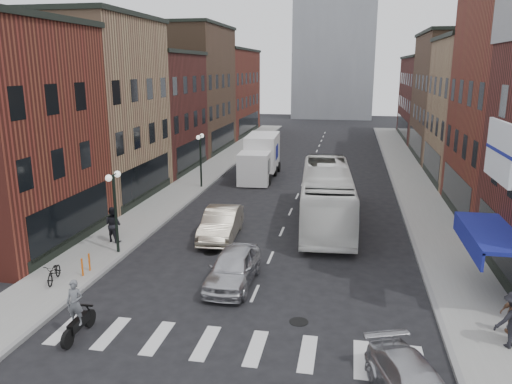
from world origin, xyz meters
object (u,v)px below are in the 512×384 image
Objects in this scene: streetlamp_far at (200,150)px; motorcycle_rider at (76,311)px; box_truck at (260,158)px; billboard_sign at (502,153)px; parked_bicycle at (54,272)px; bike_rack at (86,265)px; sedan_left_far at (221,224)px; transit_bus at (327,196)px; sedan_left_near at (233,268)px; streetlamp_near at (115,197)px; ped_left_solo at (113,224)px.

streetlamp_far reaches higher than motorcycle_rider.
streetlamp_far is 5.95m from box_truck.
parked_bicycle is at bearing -179.13° from billboard_sign.
sedan_left_far is (4.54, 6.04, 0.26)m from bike_rack.
motorcycle_rider is at bearing -64.48° from parked_bicycle.
parked_bicycle is at bearing -129.08° from bike_rack.
sedan_left_far is at bearing 53.06° from bike_rack.
sedan_left_near is at bearing -113.79° from transit_bus.
sedan_left_near is (6.33, -2.31, -2.15)m from streetlamp_near.
sedan_left_near is 5.98m from sedan_left_far.
ped_left_solo is (-5.24, -1.95, 0.26)m from sedan_left_far.
sedan_left_far is (0.62, -15.15, -0.90)m from box_truck.
ped_left_solo is at bearing 106.89° from motorcycle_rider.
bike_rack is 0.18× the size of sedan_left_near.
parked_bicycle is at bearing 107.00° from ped_left_solo.
streetlamp_near is at bearing 85.76° from bike_rack.
billboard_sign is 1.76× the size of motorcycle_rider.
streetlamp_far is 16.87m from bike_rack.
motorcycle_rider is at bearing -128.04° from sedan_left_near.
parked_bicycle is (-1.06, -3.76, -2.35)m from streetlamp_near.
streetlamp_far is at bearing 108.58° from sedan_left_far.
motorcycle_rider is at bearing -73.93° from streetlamp_near.
parked_bicycle is at bearing 128.74° from motorcycle_rider.
sedan_left_near is at bearing 171.77° from ped_left_solo.
billboard_sign is 17.14m from bike_rack.
bike_rack is at bearing 35.59° from parked_bicycle.
bike_rack is at bearing -90.69° from streetlamp_far.
bike_rack is (-0.20, -16.70, -2.36)m from streetlamp_far.
sedan_left_near is (6.33, -16.31, -2.15)m from streetlamp_far.
ped_left_solo is (-7.23, 3.69, 0.31)m from sedan_left_near.
sedan_left_far is at bearing -67.85° from streetlamp_far.
transit_bus is at bearing 31.45° from sedan_left_far.
ped_left_solo is at bearing 122.91° from streetlamp_near.
sedan_left_near is 0.91× the size of sedan_left_far.
bike_rack is at bearing 118.49° from ped_left_solo.
sedan_left_far reaches higher than parked_bicycle.
streetlamp_far reaches higher than box_truck.
transit_bus is (9.72, -6.89, -1.25)m from streetlamp_far.
streetlamp_far is at bearing 112.14° from sedan_left_near.
box_truck is at bearing 79.52° from bike_rack.
ped_left_solo is at bearing 72.86° from parked_bicycle.
streetlamp_near is 14.00m from streetlamp_far.
bike_rack is 4.18m from ped_left_solo.
streetlamp_near is at bearing -147.80° from transit_bus.
transit_bus is at bearing 71.11° from sedan_left_near.
streetlamp_far reaches higher than ped_left_solo.
billboard_sign reaches higher than sedan_left_near.
ped_left_solo is (-16.88, 4.88, -5.06)m from billboard_sign.
billboard_sign reaches higher than transit_bus.
billboard_sign is at bearing -2.83° from bike_rack.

